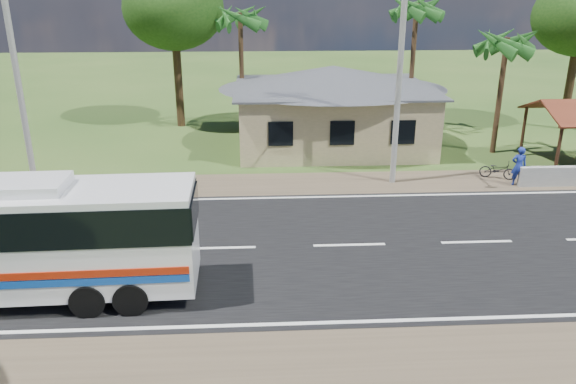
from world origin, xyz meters
The scene contains 10 objects.
ground centered at (0.00, 0.00, 0.00)m, with size 120.00×120.00×0.00m, color #294819.
road centered at (0.00, 0.00, 0.01)m, with size 120.00×16.00×0.03m.
house centered at (1.00, 13.00, 2.64)m, with size 12.40×10.00×5.00m.
utility_poles centered at (2.67, 6.49, 5.77)m, with size 32.80×2.22×11.00m.
palm_near centered at (9.50, 11.00, 5.71)m, with size 2.80×2.80×6.70m.
palm_mid centered at (6.00, 15.50, 7.16)m, with size 2.80×2.80×8.20m.
palm_far centered at (-4.00, 16.00, 6.68)m, with size 2.80×2.80×7.70m.
tree_behind_house centered at (-8.00, 18.00, 7.12)m, with size 6.00×6.00×9.61m.
motorcycle centered at (7.99, 6.74, 0.42)m, with size 0.56×1.62×0.85m, color black.
person centered at (8.49, 5.80, 0.89)m, with size 0.65×0.43×1.78m, color navy.
Camera 1 is at (-3.07, -17.45, 8.51)m, focal length 35.00 mm.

